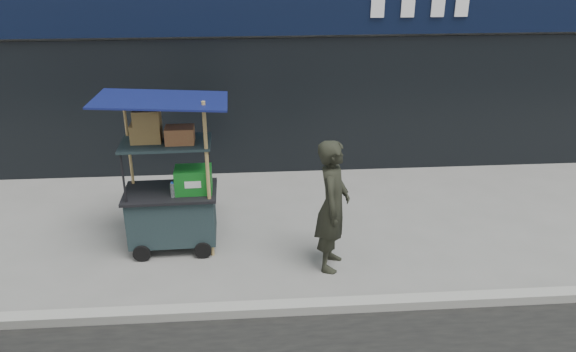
{
  "coord_description": "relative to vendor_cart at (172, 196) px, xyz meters",
  "views": [
    {
      "loc": [
        0.05,
        -5.48,
        4.07
      ],
      "look_at": [
        0.54,
        1.2,
        1.1
      ],
      "focal_mm": 35.0,
      "sensor_mm": 36.0,
      "label": 1
    }
  ],
  "objects": [
    {
      "name": "vendor_cart",
      "position": [
        0.0,
        0.0,
        0.0
      ],
      "size": [
        1.66,
        1.19,
        2.2
      ],
      "rotation": [
        0.0,
        0.0,
        0.02
      ],
      "color": "#19262B",
      "rests_on": "ground"
    },
    {
      "name": "curb",
      "position": [
        1.0,
        -1.58,
        -0.71
      ],
      "size": [
        80.0,
        0.18,
        0.12
      ],
      "primitive_type": "cube",
      "color": "gray",
      "rests_on": "ground"
    },
    {
      "name": "vendor_man",
      "position": [
        2.08,
        -0.64,
        0.1
      ],
      "size": [
        0.58,
        0.73,
        1.75
      ],
      "primitive_type": "imported",
      "rotation": [
        0.0,
        0.0,
        1.28
      ],
      "color": "black",
      "rests_on": "ground"
    },
    {
      "name": "ground",
      "position": [
        1.0,
        -1.38,
        -0.77
      ],
      "size": [
        80.0,
        80.0,
        0.0
      ],
      "primitive_type": "plane",
      "color": "slate",
      "rests_on": "ground"
    }
  ]
}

